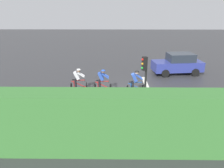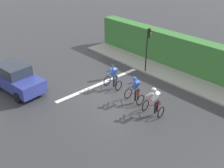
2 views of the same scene
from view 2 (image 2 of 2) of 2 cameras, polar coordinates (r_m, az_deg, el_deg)
The scene contains 10 objects.
ground_plane at distance 16.88m, azimuth 0.28°, elevation -1.60°, with size 80.00×80.00×0.00m, color #333335.
sidewalk_kerb at distance 19.19m, azimuth 15.37°, elevation 1.42°, with size 2.80×18.54×0.12m, color #9E998E.
stone_wall_low at distance 19.77m, azimuth 16.91°, elevation 2.94°, with size 0.44×18.54×0.69m, color tan.
hedge_wall at distance 19.66m, azimuth 17.76°, elevation 5.62°, with size 1.10×18.54×2.54m, color #387533.
road_marking_stop_line at distance 17.77m, azimuth -2.70°, elevation 0.03°, with size 7.00×0.30×0.01m, color silver.
cyclist_lead at distance 14.45m, azimuth 9.28°, elevation -3.97°, with size 0.80×1.15×1.66m.
cyclist_second at distance 15.43m, azimuth 5.07°, elevation -1.41°, with size 0.70×1.09×1.66m.
cyclist_mid at distance 16.90m, azimuth 0.26°, elevation 1.51°, with size 0.78×1.14×1.66m.
car_navy at distance 17.74m, azimuth -20.35°, elevation 1.26°, with size 2.25×4.27×1.76m.
traffic_light_near_crossing at distance 18.71m, azimuth 7.89°, elevation 8.73°, with size 0.26×0.30×3.34m.
Camera 2 is at (9.94, 10.71, 8.46)m, focal length 41.52 mm.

